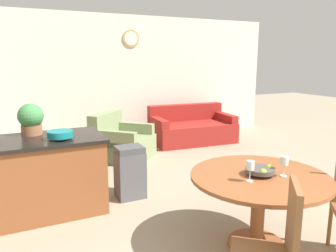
# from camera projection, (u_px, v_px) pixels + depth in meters

# --- Properties ---
(wall_back) EXTENTS (8.00, 0.09, 2.70)m
(wall_back) POSITION_uv_depth(u_px,v_px,m) (107.00, 80.00, 6.93)
(wall_back) COLOR silver
(wall_back) RESTS_ON ground_plane
(dining_table) EXTENTS (1.29, 1.29, 0.73)m
(dining_table) POSITION_uv_depth(u_px,v_px,m) (259.00, 192.00, 3.06)
(dining_table) COLOR brown
(dining_table) RESTS_ON ground_plane
(dining_chair_near_left) EXTENTS (0.59, 0.59, 0.99)m
(dining_chair_near_left) POSITION_uv_depth(u_px,v_px,m) (274.00, 247.00, 2.22)
(dining_chair_near_left) COLOR brown
(dining_chair_near_left) RESTS_ON ground_plane
(fruit_bowl) EXTENTS (0.27, 0.27, 0.09)m
(fruit_bowl) POSITION_uv_depth(u_px,v_px,m) (260.00, 170.00, 3.02)
(fruit_bowl) COLOR #4C4742
(fruit_bowl) RESTS_ON dining_table
(wine_glass_left) EXTENTS (0.07, 0.07, 0.19)m
(wine_glass_left) POSITION_uv_depth(u_px,v_px,m) (250.00, 166.00, 2.84)
(wine_glass_left) COLOR silver
(wine_glass_left) RESTS_ON dining_table
(wine_glass_right) EXTENTS (0.07, 0.07, 0.19)m
(wine_glass_right) POSITION_uv_depth(u_px,v_px,m) (284.00, 162.00, 2.97)
(wine_glass_right) COLOR silver
(wine_glass_right) RESTS_ON dining_table
(kitchen_island) EXTENTS (1.23, 0.83, 0.90)m
(kitchen_island) POSITION_uv_depth(u_px,v_px,m) (51.00, 174.00, 3.84)
(kitchen_island) COLOR brown
(kitchen_island) RESTS_ON ground_plane
(teal_bowl) EXTENTS (0.28, 0.28, 0.10)m
(teal_bowl) POSITION_uv_depth(u_px,v_px,m) (60.00, 134.00, 3.65)
(teal_bowl) COLOR #147A7F
(teal_bowl) RESTS_ON kitchen_island
(potted_plant) EXTENTS (0.29, 0.29, 0.37)m
(potted_plant) POSITION_uv_depth(u_px,v_px,m) (31.00, 119.00, 3.85)
(potted_plant) COLOR #A36642
(potted_plant) RESTS_ON kitchen_island
(trash_bin) EXTENTS (0.36, 0.29, 0.69)m
(trash_bin) POSITION_uv_depth(u_px,v_px,m) (130.00, 172.00, 4.24)
(trash_bin) COLOR #56565B
(trash_bin) RESTS_ON ground_plane
(couch) EXTENTS (1.81, 1.10, 0.78)m
(couch) POSITION_uv_depth(u_px,v_px,m) (191.00, 129.00, 7.16)
(couch) COLOR maroon
(couch) RESTS_ON ground_plane
(armchair) EXTENTS (1.29, 1.29, 0.83)m
(armchair) POSITION_uv_depth(u_px,v_px,m) (121.00, 143.00, 5.94)
(armchair) COLOR gray
(armchair) RESTS_ON ground_plane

